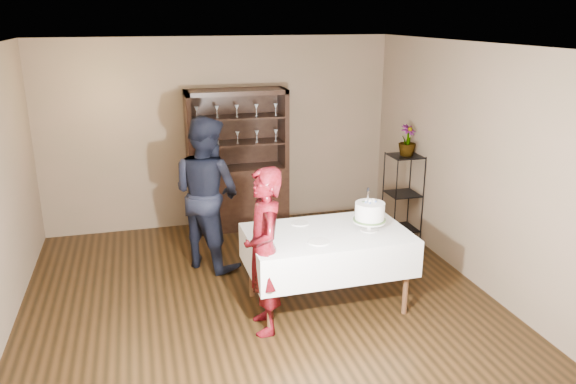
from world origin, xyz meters
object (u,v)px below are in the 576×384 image
at_px(plant_etagere, 403,194).
at_px(cake, 370,213).
at_px(man, 207,193).
at_px(woman, 264,251).
at_px(china_hutch, 238,183).
at_px(cake_table, 327,250).
at_px(potted_plant, 407,140).

bearing_deg(plant_etagere, cake, -126.79).
bearing_deg(cake, man, 136.69).
xyz_separation_m(woman, man, (-0.33, 1.65, 0.11)).
xyz_separation_m(china_hutch, cake_table, (0.47, -2.55, -0.03)).
height_order(man, cake, man).
bearing_deg(potted_plant, man, -177.16).
height_order(plant_etagere, cake, cake).
bearing_deg(china_hutch, plant_etagere, -26.83).
bearing_deg(cake_table, woman, -158.43).
bearing_deg(cake, china_hutch, 109.20).
distance_m(plant_etagere, man, 2.69).
height_order(cake_table, woman, woman).
height_order(cake_table, potted_plant, potted_plant).
distance_m(plant_etagere, cake_table, 2.20).
bearing_deg(china_hutch, potted_plant, -26.96).
xyz_separation_m(plant_etagere, cake_table, (-1.61, -1.50, -0.01)).
bearing_deg(cake_table, cake, -7.94).
bearing_deg(man, plant_etagere, -127.28).
xyz_separation_m(china_hutch, cake, (0.91, -2.62, 0.36)).
distance_m(woman, cake, 1.21).
xyz_separation_m(china_hutch, man, (-0.59, -1.20, 0.27)).
bearing_deg(man, potted_plant, -127.55).
relative_size(plant_etagere, cake_table, 0.71).
bearing_deg(cake, woman, -168.91).
relative_size(plant_etagere, woman, 0.73).
relative_size(man, potted_plant, 4.54).
bearing_deg(woman, man, -166.83).
xyz_separation_m(woman, cake, (1.17, 0.23, 0.20)).
relative_size(china_hutch, man, 1.07).
distance_m(plant_etagere, potted_plant, 0.74).
relative_size(woman, potted_plant, 4.02).
distance_m(woman, man, 1.68).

